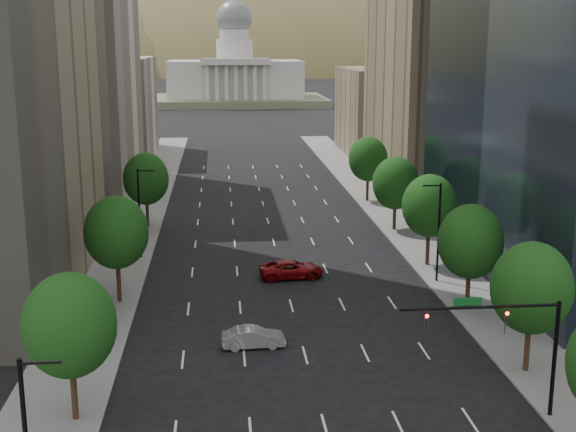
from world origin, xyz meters
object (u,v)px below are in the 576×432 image
object	(u,v)px
car_silver	(253,337)
capitol	(235,79)
traffic_signal	(514,334)
car_red_far	(291,269)

from	to	relation	value
car_silver	capitol	bearing A→B (deg)	-4.15
traffic_signal	car_red_far	bearing A→B (deg)	109.63
capitol	car_red_far	distance (m)	192.37
traffic_signal	car_silver	world-z (taller)	traffic_signal
traffic_signal	car_silver	distance (m)	18.78
car_silver	car_red_far	size ratio (longest dim) A/B	0.77
car_silver	car_red_far	xyz separation A→B (m)	(4.18, 15.79, 0.07)
traffic_signal	capitol	xyz separation A→B (m)	(-10.53, 219.71, 3.40)
traffic_signal	capitol	bearing A→B (deg)	92.74
car_red_far	car_silver	bearing A→B (deg)	159.88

